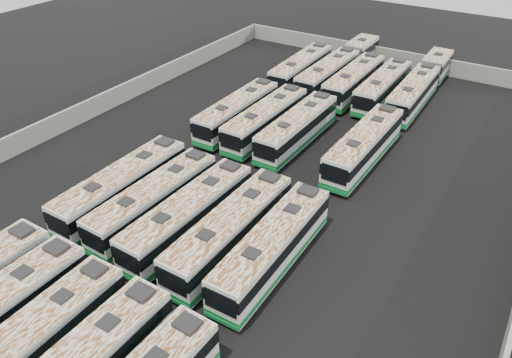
# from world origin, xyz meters

# --- Properties ---
(ground) EXTENTS (140.00, 140.00, 0.00)m
(ground) POSITION_xyz_m (0.00, 0.00, 0.00)
(ground) COLOR black
(ground) RESTS_ON ground
(perimeter_wall) EXTENTS (45.20, 73.20, 2.20)m
(perimeter_wall) POSITION_xyz_m (0.00, 0.00, 1.10)
(perimeter_wall) COLOR gray
(perimeter_wall) RESTS_ON ground
(bus_front_center) EXTENTS (2.88, 12.67, 3.56)m
(bus_front_center) POSITION_xyz_m (-0.18, -22.01, 1.82)
(bus_front_center) COLOR #BABCB5
(bus_front_center) RESTS_ON ground
(bus_midfront_far_left) EXTENTS (2.76, 13.03, 3.67)m
(bus_midfront_far_left) POSITION_xyz_m (-7.22, -7.72, 1.88)
(bus_midfront_far_left) COLOR #BABCB5
(bus_midfront_far_left) RESTS_ON ground
(bus_midfront_left) EXTENTS (2.97, 12.65, 3.55)m
(bus_midfront_left) POSITION_xyz_m (-3.75, -7.73, 1.81)
(bus_midfront_left) COLOR #BABCB5
(bus_midfront_left) RESTS_ON ground
(bus_midfront_center) EXTENTS (3.04, 12.94, 3.63)m
(bus_midfront_center) POSITION_xyz_m (-0.18, -7.85, 1.86)
(bus_midfront_center) COLOR #BABCB5
(bus_midfront_center) RESTS_ON ground
(bus_midfront_right) EXTENTS (2.78, 13.03, 3.67)m
(bus_midfront_right) POSITION_xyz_m (3.52, -7.68, 1.88)
(bus_midfront_right) COLOR #BABCB5
(bus_midfront_right) RESTS_ON ground
(bus_midfront_far_right) EXTENTS (2.90, 12.79, 3.60)m
(bus_midfront_far_right) POSITION_xyz_m (6.99, -7.57, 1.84)
(bus_midfront_far_right) COLOR #BABCB5
(bus_midfront_far_right) RESTS_ON ground
(bus_midback_far_left) EXTENTS (2.68, 12.55, 3.54)m
(bus_midback_far_left) POSITION_xyz_m (-7.23, 9.13, 1.81)
(bus_midback_far_left) COLOR #BABCB5
(bus_midback_far_left) RESTS_ON ground
(bus_midback_left) EXTENTS (2.80, 12.73, 3.58)m
(bus_midback_left) POSITION_xyz_m (-3.68, 9.12, 1.83)
(bus_midback_left) COLOR #BABCB5
(bus_midback_left) RESTS_ON ground
(bus_midback_center) EXTENTS (2.72, 12.61, 3.55)m
(bus_midback_center) POSITION_xyz_m (-0.06, 9.18, 1.82)
(bus_midback_center) COLOR #BABCB5
(bus_midback_center) RESTS_ON ground
(bus_midback_far_right) EXTENTS (2.89, 13.08, 3.68)m
(bus_midback_far_right) POSITION_xyz_m (6.96, 9.23, 1.88)
(bus_midback_far_right) COLOR #BABCB5
(bus_midback_far_right) RESTS_ON ground
(bus_back_far_left) EXTENTS (3.04, 12.86, 3.61)m
(bus_back_far_left) POSITION_xyz_m (-7.33, 23.69, 1.84)
(bus_back_far_left) COLOR #BABCB5
(bus_back_far_left) RESTS_ON ground
(bus_back_left) EXTENTS (2.84, 20.07, 3.64)m
(bus_back_left) POSITION_xyz_m (-3.61, 27.21, 1.86)
(bus_back_left) COLOR #BABCB5
(bus_back_left) RESTS_ON ground
(bus_back_center) EXTENTS (2.75, 12.90, 3.64)m
(bus_back_center) POSITION_xyz_m (-0.12, 23.59, 1.86)
(bus_back_center) COLOR #BABCB5
(bus_back_center) RESTS_ON ground
(bus_back_right) EXTENTS (2.75, 12.61, 3.55)m
(bus_back_right) POSITION_xyz_m (3.44, 23.73, 1.82)
(bus_back_right) COLOR #BABCB5
(bus_back_right) RESTS_ON ground
(bus_back_far_right) EXTENTS (3.12, 19.77, 3.58)m
(bus_back_far_right) POSITION_xyz_m (6.98, 27.12, 1.83)
(bus_back_far_right) COLOR #BABCB5
(bus_back_far_right) RESTS_ON ground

